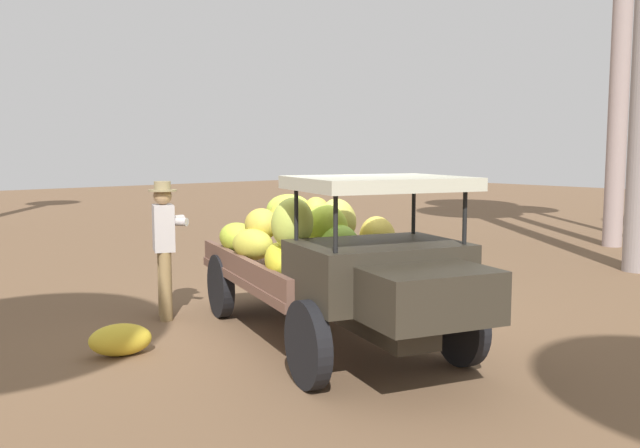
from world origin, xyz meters
TOP-DOWN VIEW (x-y plane):
  - ground_plane at (0.00, 0.00)m, footprint 60.00×60.00m
  - truck at (0.67, -0.32)m, footprint 4.66×2.79m
  - farmer at (-1.51, -1.13)m, footprint 0.56×0.53m
  - loose_banana_bunch at (-0.42, -2.23)m, footprint 0.52×0.71m

SIDE VIEW (x-z plane):
  - ground_plane at x=0.00m, z-range 0.00..0.00m
  - loose_banana_bunch at x=-0.42m, z-range -0.01..0.34m
  - truck at x=0.67m, z-range 0.01..1.84m
  - farmer at x=-1.51m, z-range 0.12..1.81m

